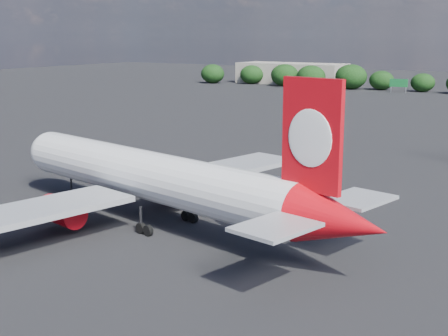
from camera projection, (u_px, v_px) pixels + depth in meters
The scene contains 4 objects.
ground at pixel (296, 153), 101.55m from camera, with size 500.00×500.00×0.00m, color black.
qantas_airliner at pixel (161, 180), 61.60m from camera, with size 47.79×45.68×15.67m.
terminal_building at pixel (292, 73), 243.86m from camera, with size 42.00×16.00×8.00m.
highway_sign at pixel (399, 83), 206.44m from camera, with size 6.00×0.30×4.50m.
Camera 1 is at (42.79, -30.95, 18.85)m, focal length 50.00 mm.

